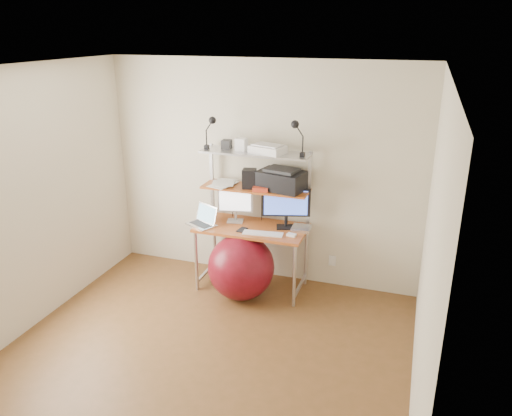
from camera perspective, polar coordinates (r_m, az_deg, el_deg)
The scene contains 20 objects.
room at distance 4.04m, azimuth -7.22°, elevation -2.74°, with size 3.60×3.60×3.60m.
computer_desk at distance 5.44m, azimuth -0.29°, elevation 0.19°, with size 1.20×0.60×1.57m.
wall_outlet at distance 5.76m, azimuth 8.71°, elevation -5.97°, with size 0.08×0.01×0.12m, color white.
monitor_silver at distance 5.54m, azimuth -2.36°, elevation 0.71°, with size 0.39×0.17×0.43m.
monitor_black at distance 5.37m, azimuth 3.46°, elevation 0.38°, with size 0.51×0.20×0.52m.
laptop at distance 5.54m, azimuth -5.98°, elevation -1.43°, with size 0.39×0.36×0.27m.
keyboard at distance 5.27m, azimuth 0.78°, elevation -2.94°, with size 0.43×0.12×0.01m, color white.
mouse at distance 5.23m, azimuth 4.08°, elevation -3.09°, with size 0.09×0.06×0.03m, color white.
mac_mini at distance 5.39m, azimuth 5.22°, elevation -2.34°, with size 0.20×0.20×0.04m, color silver.
phone at distance 5.37m, azimuth -1.60°, elevation -2.50°, with size 0.07×0.14×0.01m, color black.
printer at distance 5.35m, azimuth 2.96°, elevation 3.27°, with size 0.55×0.43×0.23m.
nas_cube at distance 5.40m, azimuth -0.77°, elevation 3.38°, with size 0.14×0.14×0.21m, color black.
red_box at distance 5.31m, azimuth 0.54°, elevation 2.19°, with size 0.16×0.11×0.05m, color red.
scanner at distance 5.25m, azimuth 1.33°, elevation 6.75°, with size 0.40×0.32×0.09m.
box_white at distance 5.36m, azimuth -1.68°, elevation 7.27°, with size 0.12×0.10×0.13m, color white.
box_grey at distance 5.46m, azimuth -3.38°, elevation 7.28°, with size 0.10×0.10×0.10m, color #2C2C2F.
clip_lamp_left at distance 5.39m, azimuth -5.15°, elevation 9.37°, with size 0.14×0.08×0.36m.
clip_lamp_right at distance 5.08m, azimuth 4.66°, elevation 8.85°, with size 0.15×0.08×0.37m.
exercise_ball at distance 5.42m, azimuth -1.72°, elevation -6.75°, with size 0.72×0.72×0.72m, color maroon.
paper_stack at distance 5.56m, azimuth -3.72°, elevation 2.83°, with size 0.33×0.40×0.02m.
Camera 1 is at (1.66, -3.34, 2.80)m, focal length 35.00 mm.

